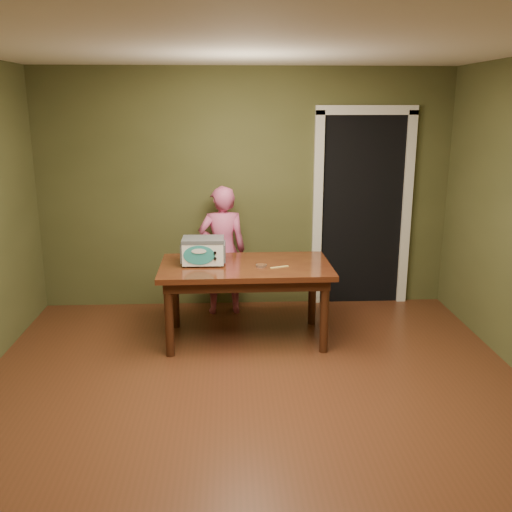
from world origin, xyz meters
name	(u,v)px	position (x,y,z in m)	size (l,w,h in m)	color
floor	(256,417)	(0.00, 0.00, 0.00)	(5.00, 5.00, 0.00)	#522817
room_shell	(257,183)	(0.00, 0.00, 1.71)	(4.52, 5.02, 2.61)	#4F512B
doorway	(356,207)	(1.30, 2.78, 1.06)	(1.10, 0.66, 2.25)	black
dining_table	(245,275)	(-0.03, 1.45, 0.65)	(1.61, 0.92, 0.75)	#3D180D
toy_oven	(203,250)	(-0.43, 1.48, 0.89)	(0.42, 0.29, 0.25)	#4C4F54
baking_pan	(261,265)	(0.11, 1.36, 0.76)	(0.10, 0.10, 0.02)	silver
spatula	(279,267)	(0.28, 1.33, 0.75)	(0.18, 0.03, 0.01)	#D1B45B
child	(223,251)	(-0.25, 2.20, 0.70)	(0.51, 0.33, 1.39)	#C95284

